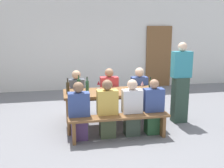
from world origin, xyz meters
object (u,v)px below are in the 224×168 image
object	(u,v)px
wooden_door	(159,57)
wine_glass_3	(69,86)
wine_bottle_1	(68,88)
seated_guest_near_1	(107,110)
wine_bottle_3	(87,87)
seated_guest_far_1	(109,95)
wine_glass_0	(99,83)
seated_guest_far_2	(139,93)
bench_far	(106,101)
wine_glass_2	(105,88)
seated_guest_near_3	(153,108)
standing_host	(180,84)
bench_near	(119,121)
seated_guest_near_0	(79,113)
tasting_table	(112,95)
seated_guest_far_0	(77,96)
wine_bottle_0	(79,85)
wine_glass_1	(142,83)
seated_guest_near_2	(132,109)
wine_bottle_2	(150,87)

from	to	relation	value
wooden_door	wine_glass_3	world-z (taller)	wooden_door
wine_bottle_1	seated_guest_near_1	distance (m)	0.92
wine_bottle_3	seated_guest_far_1	world-z (taller)	seated_guest_far_1
wine_glass_0	seated_guest_far_2	distance (m)	1.09
wooden_door	bench_far	world-z (taller)	wooden_door
seated_guest_far_1	wine_glass_2	bearing A→B (deg)	-16.71
seated_guest_near_3	standing_host	xyz separation A→B (m)	(0.79, 0.50, 0.34)
wooden_door	wine_bottle_1	xyz separation A→B (m)	(-3.26, -3.54, -0.18)
wine_glass_2	standing_host	distance (m)	1.68
wine_glass_2	seated_guest_far_1	world-z (taller)	seated_guest_far_1
seated_guest_far_1	wine_glass_0	bearing A→B (deg)	-44.28
bench_near	seated_guest_near_0	bearing A→B (deg)	168.26
wooden_door	wine_bottle_1	distance (m)	4.81
tasting_table	seated_guest_far_2	distance (m)	0.93
seated_guest_far_0	seated_guest_near_0	bearing A→B (deg)	-1.76
wine_bottle_0	seated_guest_near_0	xyz separation A→B (m)	(-0.06, -0.73, -0.36)
bench_far	seated_guest_far_1	distance (m)	0.24
wine_bottle_3	seated_guest_far_0	bearing A→B (deg)	106.70
tasting_table	wine_glass_1	distance (m)	0.69
seated_guest_far_1	bench_far	bearing A→B (deg)	-163.77
seated_guest_near_1	seated_guest_far_1	size ratio (longest dim) A/B	0.97
wine_glass_2	seated_guest_near_1	size ratio (longest dim) A/B	0.16
bench_near	wine_glass_1	xyz separation A→B (m)	(0.66, 0.72, 0.53)
seated_guest_far_0	wine_bottle_0	bearing A→B (deg)	4.22
seated_guest_near_0	wine_glass_1	bearing A→B (deg)	-67.58
wine_glass_0	seated_guest_far_2	size ratio (longest dim) A/B	0.15
wine_bottle_0	seated_guest_far_1	size ratio (longest dim) A/B	0.29
wine_bottle_0	wine_glass_1	size ratio (longest dim) A/B	1.78
wine_bottle_3	wine_glass_1	size ratio (longest dim) A/B	1.78
wine_glass_1	seated_guest_near_2	size ratio (longest dim) A/B	0.17
seated_guest_near_3	seated_guest_far_1	distance (m)	1.27
standing_host	seated_guest_near_3	bearing A→B (deg)	32.52
bench_near	seated_guest_near_2	world-z (taller)	seated_guest_near_2
bench_near	seated_guest_near_3	size ratio (longest dim) A/B	1.74
bench_far	seated_guest_near_2	bearing A→B (deg)	-77.35
seated_guest_near_2	seated_guest_far_1	size ratio (longest dim) A/B	0.95
wine_bottle_0	seated_guest_near_1	world-z (taller)	seated_guest_near_1
wooden_door	seated_guest_far_1	world-z (taller)	wooden_door
tasting_table	seated_guest_far_2	xyz separation A→B (m)	(0.75, 0.54, -0.12)
wine_bottle_2	wine_glass_3	size ratio (longest dim) A/B	1.99
bench_near	seated_guest_near_0	distance (m)	0.75
bench_near	bench_far	size ratio (longest dim) A/B	1.00
wine_glass_0	seated_guest_far_0	distance (m)	0.63
wooden_door	wine_glass_3	xyz separation A→B (m)	(-3.23, -3.38, -0.19)
wine_glass_0	wine_glass_2	size ratio (longest dim) A/B	1.00
standing_host	seated_guest_near_2	bearing A→B (deg)	22.48
wooden_door	standing_host	bearing A→B (deg)	-103.87
wine_bottle_0	bench_far	bearing A→B (deg)	37.26
seated_guest_near_2	seated_guest_far_0	xyz separation A→B (m)	(-0.97, 1.08, 0.02)
wine_bottle_1	wine_glass_0	bearing A→B (deg)	25.07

